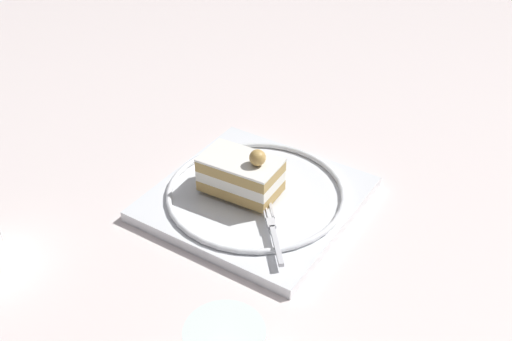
# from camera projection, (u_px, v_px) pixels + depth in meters

# --- Properties ---
(ground_plane) EXTENTS (2.40, 2.40, 0.00)m
(ground_plane) POSITION_uv_depth(u_px,v_px,m) (256.00, 217.00, 0.76)
(ground_plane) COLOR silver
(dessert_plate) EXTENTS (0.27, 0.27, 0.02)m
(dessert_plate) POSITION_uv_depth(u_px,v_px,m) (256.00, 197.00, 0.77)
(dessert_plate) COLOR white
(dessert_plate) RESTS_ON ground_plane
(cake_slice) EXTENTS (0.07, 0.11, 0.07)m
(cake_slice) POSITION_uv_depth(u_px,v_px,m) (241.00, 174.00, 0.75)
(cake_slice) COLOR tan
(cake_slice) RESTS_ON dessert_plate
(fork) EXTENTS (0.08, 0.09, 0.00)m
(fork) POSITION_uv_depth(u_px,v_px,m) (273.00, 231.00, 0.70)
(fork) COLOR silver
(fork) RESTS_ON dessert_plate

